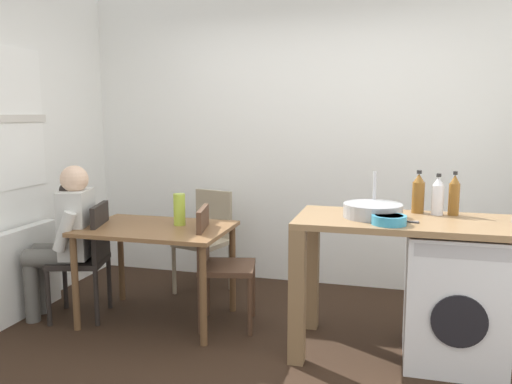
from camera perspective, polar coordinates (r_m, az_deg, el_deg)
name	(u,v)px	position (r m, az deg, el deg)	size (l,w,h in m)	color
ground_plane	(260,363)	(3.51, 0.45, -18.29)	(5.46, 5.46, 0.00)	black
wall_back	(308,140)	(4.85, 5.74, 5.74)	(4.60, 0.10, 2.70)	white
radiator	(22,272)	(4.53, -24.30, -8.04)	(0.10, 0.80, 0.70)	white
dining_table	(156,239)	(4.03, -10.87, -5.10)	(1.10, 0.76, 0.74)	brown
chair_person_seat	(88,254)	(4.27, -17.97, -6.49)	(0.49, 0.49, 0.90)	black
chair_opposite	(217,260)	(3.92, -4.25, -7.42)	(0.47, 0.47, 0.90)	#4C3323
chair_spare_by_wall	(207,235)	(4.71, -5.38, -4.70)	(0.49, 0.49, 0.90)	gray
seated_person	(66,234)	(4.28, -20.14, -4.31)	(0.55, 0.54, 1.20)	#595651
kitchen_counter	(380,242)	(3.50, 13.43, -5.32)	(1.50, 0.68, 0.92)	olive
washing_machine	(454,297)	(3.61, 20.91, -10.71)	(0.60, 0.61, 0.86)	silver
sink_basin	(373,211)	(3.45, 12.69, -2.00)	(0.38, 0.38, 0.09)	#9EA0A5
tap	(374,192)	(3.62, 12.87, -0.01)	(0.02, 0.02, 0.28)	#B2B2B7
bottle_tall_green	(418,194)	(3.68, 17.38, -0.17)	(0.08, 0.08, 0.29)	brown
bottle_squat_brown	(438,196)	(3.65, 19.32, -0.44)	(0.08, 0.08, 0.28)	silver
bottle_clear_small	(454,195)	(3.68, 20.91, -0.34)	(0.07, 0.07, 0.29)	brown
mixing_bowl	(389,219)	(3.26, 14.39, -2.92)	(0.21, 0.21, 0.06)	teal
vase	(179,209)	(4.02, -8.41, -1.90)	(0.09, 0.09, 0.24)	#A8C63D
scissors	(407,222)	(3.36, 16.22, -3.13)	(0.15, 0.06, 0.01)	#B2B2B7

